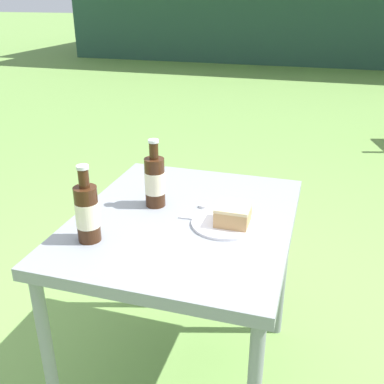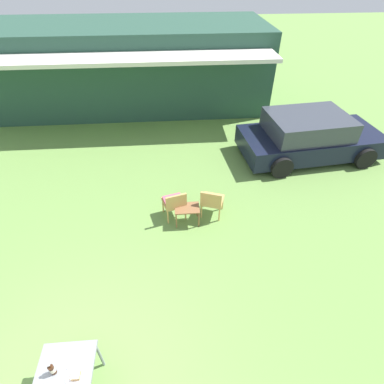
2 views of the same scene
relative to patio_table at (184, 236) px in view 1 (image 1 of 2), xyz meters
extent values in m
plane|color=#6B9347|center=(0.00, 0.00, -0.67)|extent=(60.00, 60.00, 0.00)
cube|color=gray|center=(0.00, 0.00, 0.06)|extent=(0.73, 0.88, 0.04)
cylinder|color=gray|center=(-0.32, -0.40, -0.32)|extent=(0.04, 0.04, 0.71)
cylinder|color=gray|center=(-0.32, 0.40, -0.32)|extent=(0.04, 0.04, 0.71)
cylinder|color=gray|center=(0.32, 0.40, -0.32)|extent=(0.04, 0.04, 0.71)
cylinder|color=white|center=(0.15, -0.02, 0.08)|extent=(0.22, 0.22, 0.01)
cube|color=tan|center=(0.17, -0.02, 0.11)|extent=(0.11, 0.10, 0.05)
cube|color=#DBBC89|center=(0.17, -0.02, 0.14)|extent=(0.11, 0.10, 0.01)
cylinder|color=#381E0F|center=(-0.12, 0.06, 0.16)|extent=(0.07, 0.07, 0.18)
cylinder|color=#381E0F|center=(-0.12, 0.06, 0.28)|extent=(0.03, 0.03, 0.06)
cylinder|color=silver|center=(-0.12, 0.06, 0.32)|extent=(0.04, 0.04, 0.01)
cylinder|color=beige|center=(-0.12, 0.06, 0.16)|extent=(0.07, 0.07, 0.08)
cylinder|color=#381E0F|center=(-0.23, -0.23, 0.16)|extent=(0.07, 0.07, 0.18)
cylinder|color=#381E0F|center=(-0.23, -0.23, 0.28)|extent=(0.03, 0.03, 0.06)
cylinder|color=silver|center=(-0.23, -0.23, 0.32)|extent=(0.04, 0.04, 0.01)
cylinder|color=beige|center=(-0.23, -0.23, 0.16)|extent=(0.07, 0.07, 0.08)
cube|color=silver|center=(0.08, -0.01, 0.08)|extent=(0.18, 0.02, 0.01)
cylinder|color=silver|center=(0.04, 0.09, 0.08)|extent=(0.03, 0.03, 0.01)
camera|label=1|loc=(0.42, -1.30, 0.78)|focal=42.00mm
camera|label=2|loc=(1.53, -1.56, 4.32)|focal=28.00mm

